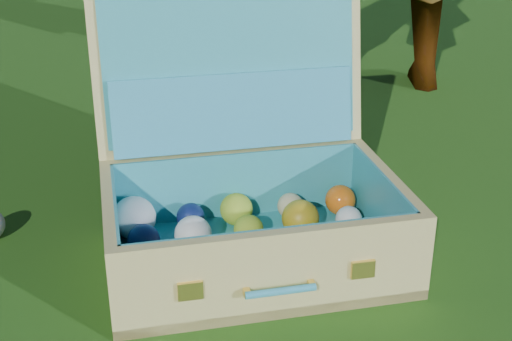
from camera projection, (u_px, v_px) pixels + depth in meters
name	position (u px, v px, depth m)	size (l,w,h in m)	color
ground	(257.00, 225.00, 1.61)	(60.00, 60.00, 0.00)	#215114
suitcase	(242.00, 178.00, 1.47)	(0.70, 0.63, 0.56)	#D0BE70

